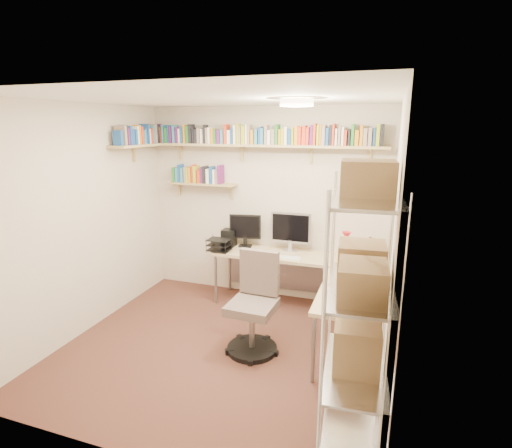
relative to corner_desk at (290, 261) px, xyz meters
The scene contains 6 objects.
ground 1.29m from the corner_desk, 116.06° to the right, with size 3.20×3.20×0.00m, color #4C2920.
room_shell 1.39m from the corner_desk, 115.87° to the right, with size 3.24×3.04×2.52m.
wall_shelves 1.64m from the corner_desk, 160.44° to the left, with size 3.12×1.09×0.80m.
corner_desk is the anchor object (origin of this frame).
office_chair 0.92m from the corner_desk, 99.95° to the right, with size 0.54×0.55×1.03m.
wire_rack 2.30m from the corner_desk, 65.02° to the right, with size 0.49×0.88×2.07m.
Camera 1 is at (1.54, -3.43, 2.27)m, focal length 28.00 mm.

